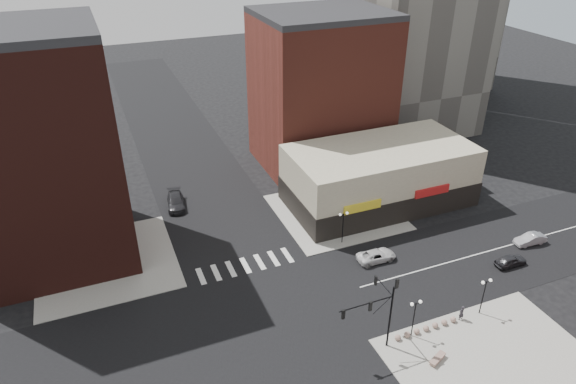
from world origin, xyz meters
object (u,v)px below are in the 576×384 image
dark_sedan_north (176,202)px  pedestrian (462,313)px  white_suv (376,256)px  silver_sedan (530,239)px  stone_bench (437,359)px  street_lamp_ne (343,220)px  street_lamp_se_b (485,288)px  dark_sedan_east (511,261)px  traffic_signal (380,305)px  street_lamp_se_a (415,310)px

dark_sedan_north → pedestrian: pedestrian is taller
white_suv → silver_sedan: bearing=-101.4°
silver_sedan → stone_bench: silver_sedan is taller
street_lamp_ne → stone_bench: size_ratio=2.04×
street_lamp_se_b → stone_bench: bearing=-155.4°
white_suv → pedestrian: bearing=-165.9°
dark_sedan_east → dark_sedan_north: bearing=50.9°
street_lamp_ne → traffic_signal: bearing=-106.7°
street_lamp_se_a → dark_sedan_east: bearing=16.8°
street_lamp_ne → pedestrian: bearing=-73.7°
street_lamp_se_b → white_suv: 12.81m
street_lamp_ne → dark_sedan_east: street_lamp_ne is taller
street_lamp_se_b → stone_bench: (-7.63, -3.50, -2.93)m
street_lamp_se_b → dark_sedan_north: 39.87m
traffic_signal → street_lamp_se_b: bearing=-0.8°
street_lamp_ne → dark_sedan_east: size_ratio=1.12×
dark_sedan_north → pedestrian: bearing=-48.3°
street_lamp_se_b → stone_bench: street_lamp_se_b is taller
stone_bench → traffic_signal: bearing=115.1°
silver_sedan → dark_sedan_north: 44.77m
street_lamp_se_b → pedestrian: bearing=180.0°
pedestrian → street_lamp_se_b: bearing=173.6°
stone_bench → white_suv: bearing=56.7°
street_lamp_se_a → white_suv: 12.19m
street_lamp_ne → white_suv: size_ratio=0.91×
street_lamp_se_b → dark_sedan_east: (8.50, 4.99, -2.66)m
traffic_signal → dark_sedan_east: 21.28m
pedestrian → stone_bench: bearing=27.0°
street_lamp_ne → silver_sedan: 22.58m
traffic_signal → stone_bench: bearing=-41.6°
street_lamp_se_a → silver_sedan: 23.07m
white_suv → stone_bench: (-2.66, -15.01, -0.27)m
street_lamp_se_b → traffic_signal: bearing=179.2°
dark_sedan_east → white_suv: bearing=65.0°
dark_sedan_north → traffic_signal: bearing=-61.5°
white_suv → silver_sedan: size_ratio=1.17×
traffic_signal → white_suv: bearing=59.1°
dark_sedan_east → pedestrian: bearing=115.6°
street_lamp_se_b → street_lamp_ne: same height
street_lamp_se_b → silver_sedan: 15.78m
street_lamp_se_a → dark_sedan_north: bearing=116.2°
silver_sedan → stone_bench: size_ratio=1.92×
traffic_signal → white_suv: 13.90m
traffic_signal → dark_sedan_north: size_ratio=1.45×
street_lamp_se_a → stone_bench: (0.37, -3.50, -2.93)m
silver_sedan → stone_bench: bearing=-59.2°
street_lamp_se_a → street_lamp_se_b: 8.00m
silver_sedan → dark_sedan_north: (-37.42, 24.58, 0.13)m
dark_sedan_east → silver_sedan: size_ratio=0.95×
traffic_signal → dark_sedan_north: (-11.96, 31.78, -4.19)m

